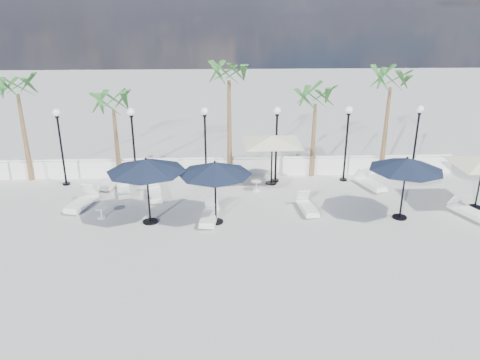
{
  "coord_description": "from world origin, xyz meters",
  "views": [
    {
      "loc": [
        0.78,
        -15.65,
        8.5
      ],
      "look_at": [
        1.55,
        2.82,
        1.5
      ],
      "focal_mm": 35.0,
      "sensor_mm": 36.0,
      "label": 1
    }
  ],
  "objects_px": {
    "lounger_1": "(112,181)",
    "parasol_cream_sq_a": "(272,136)",
    "lounger_7": "(469,211)",
    "parasol_navy_right": "(407,164)",
    "lounger_3": "(123,190)",
    "lounger_2": "(154,193)",
    "parasol_navy_mid": "(215,169)",
    "lounger_0": "(82,202)",
    "lounger_6": "(370,183)",
    "lounger_4": "(209,215)",
    "parasol_navy_left": "(146,166)",
    "lounger_5": "(307,207)"
  },
  "relations": [
    {
      "from": "lounger_0",
      "to": "lounger_3",
      "type": "height_order",
      "value": "lounger_0"
    },
    {
      "from": "lounger_2",
      "to": "lounger_4",
      "type": "relative_size",
      "value": 1.02
    },
    {
      "from": "lounger_1",
      "to": "parasol_navy_mid",
      "type": "distance_m",
      "value": 7.1
    },
    {
      "from": "lounger_2",
      "to": "parasol_navy_mid",
      "type": "distance_m",
      "value": 4.53
    },
    {
      "from": "lounger_3",
      "to": "parasol_navy_mid",
      "type": "distance_m",
      "value": 5.89
    },
    {
      "from": "lounger_4",
      "to": "lounger_7",
      "type": "distance_m",
      "value": 11.03
    },
    {
      "from": "lounger_1",
      "to": "parasol_cream_sq_a",
      "type": "height_order",
      "value": "parasol_cream_sq_a"
    },
    {
      "from": "lounger_4",
      "to": "parasol_navy_left",
      "type": "bearing_deg",
      "value": -172.16
    },
    {
      "from": "lounger_0",
      "to": "lounger_7",
      "type": "relative_size",
      "value": 1.05
    },
    {
      "from": "lounger_3",
      "to": "lounger_7",
      "type": "relative_size",
      "value": 0.9
    },
    {
      "from": "lounger_0",
      "to": "lounger_6",
      "type": "relative_size",
      "value": 1.02
    },
    {
      "from": "lounger_7",
      "to": "lounger_4",
      "type": "bearing_deg",
      "value": 158.64
    },
    {
      "from": "lounger_4",
      "to": "lounger_7",
      "type": "bearing_deg",
      "value": 6.43
    },
    {
      "from": "parasol_navy_left",
      "to": "parasol_navy_mid",
      "type": "bearing_deg",
      "value": -2.37
    },
    {
      "from": "lounger_6",
      "to": "lounger_7",
      "type": "xyz_separation_m",
      "value": [
        3.19,
        -3.49,
        -0.01
      ]
    },
    {
      "from": "parasol_navy_left",
      "to": "parasol_navy_mid",
      "type": "xyz_separation_m",
      "value": [
        2.72,
        -0.11,
        -0.13
      ]
    },
    {
      "from": "lounger_7",
      "to": "parasol_navy_right",
      "type": "distance_m",
      "value": 3.69
    },
    {
      "from": "lounger_1",
      "to": "parasol_cream_sq_a",
      "type": "xyz_separation_m",
      "value": [
        7.94,
        -0.02,
        2.25
      ]
    },
    {
      "from": "lounger_3",
      "to": "parasol_cream_sq_a",
      "type": "bearing_deg",
      "value": -5.55
    },
    {
      "from": "parasol_navy_left",
      "to": "lounger_2",
      "type": "bearing_deg",
      "value": 93.77
    },
    {
      "from": "lounger_0",
      "to": "lounger_5",
      "type": "relative_size",
      "value": 1.15
    },
    {
      "from": "lounger_0",
      "to": "lounger_5",
      "type": "bearing_deg",
      "value": 9.75
    },
    {
      "from": "lounger_7",
      "to": "parasol_navy_left",
      "type": "height_order",
      "value": "parasol_navy_left"
    },
    {
      "from": "parasol_navy_right",
      "to": "parasol_cream_sq_a",
      "type": "distance_m",
      "value": 6.56
    },
    {
      "from": "parasol_navy_mid",
      "to": "parasol_navy_left",
      "type": "bearing_deg",
      "value": 177.63
    },
    {
      "from": "lounger_3",
      "to": "lounger_4",
      "type": "xyz_separation_m",
      "value": [
        4.14,
        -3.1,
        0.03
      ]
    },
    {
      "from": "lounger_2",
      "to": "lounger_1",
      "type": "bearing_deg",
      "value": 135.25
    },
    {
      "from": "lounger_4",
      "to": "lounger_5",
      "type": "distance_m",
      "value": 4.3
    },
    {
      "from": "parasol_navy_mid",
      "to": "parasol_cream_sq_a",
      "type": "xyz_separation_m",
      "value": [
        2.75,
        4.33,
        0.13
      ]
    },
    {
      "from": "lounger_2",
      "to": "lounger_7",
      "type": "bearing_deg",
      "value": -21.16
    },
    {
      "from": "lounger_2",
      "to": "lounger_3",
      "type": "height_order",
      "value": "lounger_2"
    },
    {
      "from": "lounger_3",
      "to": "lounger_5",
      "type": "xyz_separation_m",
      "value": [
        8.37,
        -2.34,
        0.01
      ]
    },
    {
      "from": "lounger_6",
      "to": "lounger_7",
      "type": "distance_m",
      "value": 4.73
    },
    {
      "from": "lounger_2",
      "to": "lounger_6",
      "type": "bearing_deg",
      "value": -5.58
    },
    {
      "from": "lounger_6",
      "to": "parasol_cream_sq_a",
      "type": "xyz_separation_m",
      "value": [
        -4.82,
        0.7,
        2.24
      ]
    },
    {
      "from": "lounger_1",
      "to": "parasol_navy_right",
      "type": "relative_size",
      "value": 0.65
    },
    {
      "from": "parasol_navy_left",
      "to": "parasol_navy_mid",
      "type": "relative_size",
      "value": 1.07
    },
    {
      "from": "lounger_3",
      "to": "parasol_navy_mid",
      "type": "bearing_deg",
      "value": -50.55
    },
    {
      "from": "lounger_2",
      "to": "parasol_navy_right",
      "type": "bearing_deg",
      "value": -24.33
    },
    {
      "from": "lounger_2",
      "to": "lounger_4",
      "type": "distance_m",
      "value": 3.7
    },
    {
      "from": "lounger_2",
      "to": "lounger_6",
      "type": "height_order",
      "value": "lounger_6"
    },
    {
      "from": "parasol_navy_left",
      "to": "parasol_navy_right",
      "type": "height_order",
      "value": "parasol_navy_left"
    },
    {
      "from": "parasol_navy_left",
      "to": "parasol_navy_mid",
      "type": "distance_m",
      "value": 2.72
    },
    {
      "from": "lounger_0",
      "to": "lounger_7",
      "type": "height_order",
      "value": "lounger_0"
    },
    {
      "from": "parasol_navy_right",
      "to": "parasol_cream_sq_a",
      "type": "xyz_separation_m",
      "value": [
        -5.01,
        4.23,
        0.09
      ]
    },
    {
      "from": "lounger_0",
      "to": "lounger_5",
      "type": "xyz_separation_m",
      "value": [
        9.92,
        -0.87,
        -0.03
      ]
    },
    {
      "from": "lounger_4",
      "to": "parasol_navy_mid",
      "type": "xyz_separation_m",
      "value": [
        0.27,
        -0.17,
        2.11
      ]
    },
    {
      "from": "lounger_1",
      "to": "lounger_4",
      "type": "xyz_separation_m",
      "value": [
        4.92,
        -4.18,
        0.01
      ]
    },
    {
      "from": "lounger_2",
      "to": "parasol_navy_right",
      "type": "height_order",
      "value": "parasol_navy_right"
    },
    {
      "from": "lounger_4",
      "to": "lounger_5",
      "type": "height_order",
      "value": "lounger_4"
    }
  ]
}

